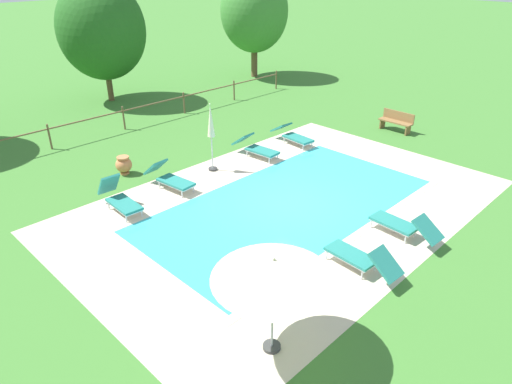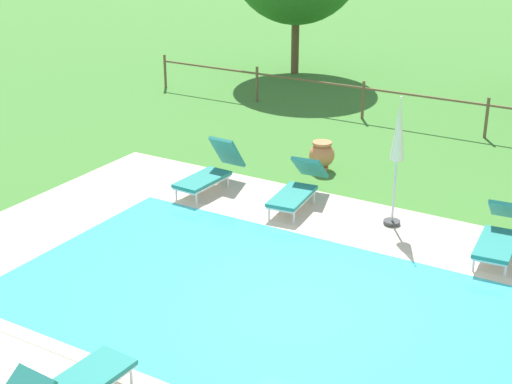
% 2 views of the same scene
% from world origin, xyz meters
% --- Properties ---
extents(ground_plane, '(160.00, 160.00, 0.00)m').
position_xyz_m(ground_plane, '(0.00, 0.00, 0.00)').
color(ground_plane, '#3D752D').
extents(pool_deck_paving, '(13.54, 8.98, 0.01)m').
position_xyz_m(pool_deck_paving, '(0.00, 0.00, 0.00)').
color(pool_deck_paving, beige).
rests_on(pool_deck_paving, ground).
extents(swimming_pool_water, '(9.42, 4.85, 0.01)m').
position_xyz_m(swimming_pool_water, '(0.00, 0.00, 0.01)').
color(swimming_pool_water, '#38C6D1').
rests_on(swimming_pool_water, ground).
extents(pool_coping_rim, '(9.90, 5.33, 0.01)m').
position_xyz_m(pool_coping_rim, '(0.00, 0.00, 0.01)').
color(pool_coping_rim, beige).
rests_on(pool_coping_rim, ground).
extents(sun_lounger_north_near_steps, '(0.81, 2.02, 0.88)m').
position_xyz_m(sun_lounger_north_near_steps, '(-1.90, 3.59, 0.38)').
color(sun_lounger_north_near_steps, '#237A70').
rests_on(sun_lounger_north_near_steps, ground).
extents(sun_lounger_north_far, '(0.69, 1.84, 1.02)m').
position_xyz_m(sun_lounger_north_far, '(-3.88, 3.42, 0.40)').
color(sun_lounger_north_far, '#237A70').
rests_on(sun_lounger_north_far, ground).
extents(sun_lounger_north_end, '(0.76, 2.04, 0.84)m').
position_xyz_m(sun_lounger_north_end, '(2.08, 3.46, 0.37)').
color(sun_lounger_north_end, '#237A70').
rests_on(sun_lounger_north_end, ground).
extents(patio_umbrella_closed_row_west, '(0.32, 0.32, 2.49)m').
position_xyz_m(patio_umbrella_closed_row_west, '(0.06, 3.69, 1.68)').
color(patio_umbrella_closed_row_west, '#383838').
rests_on(patio_umbrella_closed_row_west, ground).
extents(terracotta_urn_near_fence, '(0.57, 0.57, 0.66)m').
position_xyz_m(terracotta_urn_near_fence, '(-2.38, 5.68, 0.36)').
color(terracotta_urn_near_fence, '#C67547').
rests_on(terracotta_urn_near_fence, ground).
extents(perimeter_fence, '(20.21, 0.08, 1.05)m').
position_xyz_m(perimeter_fence, '(0.16, 9.89, 0.69)').
color(perimeter_fence, brown).
rests_on(perimeter_fence, ground).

